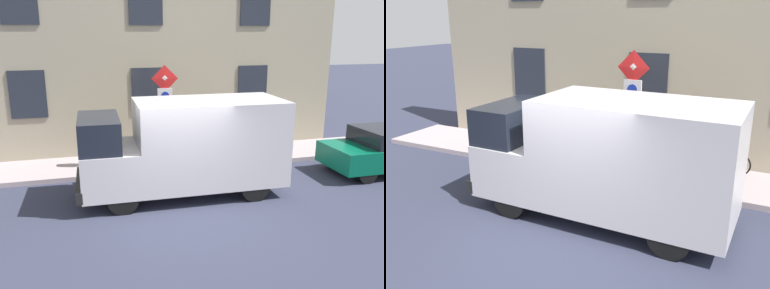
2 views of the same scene
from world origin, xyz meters
The scene contains 10 objects.
ground_plane centered at (0.00, 0.00, 0.00)m, with size 80.00×80.00×0.00m, color #2E3145.
sidewalk_slab centered at (4.01, 0.00, 0.07)m, with size 2.08×15.81×0.14m, color #A79699.
building_facade centered at (5.40, 0.00, 3.57)m, with size 0.75×13.81×7.14m.
sign_post_stacked centered at (3.17, -0.21, 2.06)m, with size 0.16×0.56×2.99m.
delivery_van centered at (1.27, -0.38, 1.33)m, with size 2.12×5.37×2.50m.
bicycle_red centered at (4.50, -2.03, 0.51)m, with size 0.46×1.72×0.89m.
bicycle_black centered at (4.50, -1.05, 0.51)m, with size 0.46×1.71×0.89m.
bicycle_orange centered at (4.50, -0.07, 0.51)m, with size 0.46×1.71×0.89m.
pedestrian centered at (3.84, 1.87, 1.07)m, with size 0.26×0.40×1.72m.
litter_bin centered at (3.32, -0.21, 0.59)m, with size 0.44×0.44×0.90m, color #2D5133.
Camera 2 is at (-6.01, -3.31, 4.03)m, focal length 39.05 mm.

